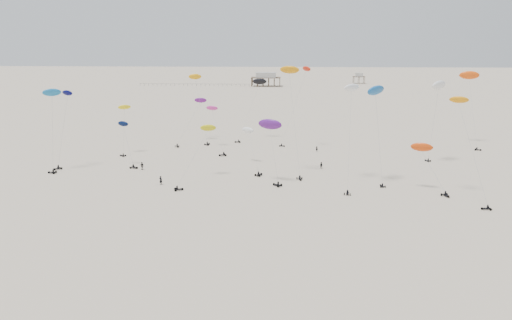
# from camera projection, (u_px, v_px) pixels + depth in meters

# --- Properties ---
(ground_plane) EXTENTS (900.00, 900.00, 0.00)m
(ground_plane) POSITION_uv_depth(u_px,v_px,m) (273.00, 116.00, 211.73)
(ground_plane) COLOR #C5B49C
(pavilion_main) EXTENTS (21.00, 13.00, 9.80)m
(pavilion_main) POSITION_uv_depth(u_px,v_px,m) (266.00, 80.00, 357.12)
(pavilion_main) COLOR brown
(pavilion_main) RESTS_ON ground
(pavilion_small) EXTENTS (9.00, 7.00, 8.00)m
(pavilion_small) POSITION_uv_depth(u_px,v_px,m) (359.00, 79.00, 382.00)
(pavilion_small) COLOR brown
(pavilion_small) RESTS_ON ground
(pier_fence) EXTENTS (80.20, 0.20, 1.50)m
(pier_fence) POSITION_uv_depth(u_px,v_px,m) (194.00, 85.00, 361.20)
(pier_fence) COLOR black
(pier_fence) RESTS_ON ground
(rig_0) EXTENTS (8.02, 14.76, 17.68)m
(rig_0) POSITION_uv_depth(u_px,v_px,m) (194.00, 113.00, 154.55)
(rig_0) COLOR black
(rig_0) RESTS_ON ground
(rig_1) EXTENTS (8.65, 13.89, 22.39)m
(rig_1) POSITION_uv_depth(u_px,v_px,m) (199.00, 98.00, 156.00)
(rig_1) COLOR black
(rig_1) RESTS_ON ground
(rig_2) EXTENTS (3.90, 8.05, 13.72)m
(rig_2) POSITION_uv_depth(u_px,v_px,m) (124.00, 121.00, 137.91)
(rig_2) COLOR black
(rig_2) RESTS_ON ground
(rig_3) EXTENTS (4.93, 7.01, 19.11)m
(rig_3) POSITION_uv_depth(u_px,v_px,m) (63.00, 129.00, 121.90)
(rig_3) COLOR black
(rig_3) RESTS_ON ground
(rig_4) EXTENTS (7.24, 9.05, 10.77)m
(rig_4) POSITION_uv_depth(u_px,v_px,m) (428.00, 158.00, 103.68)
(rig_4) COLOR black
(rig_4) RESTS_ON ground
(rig_5) EXTENTS (6.88, 17.64, 16.61)m
(rig_5) POSITION_uv_depth(u_px,v_px,m) (252.00, 145.00, 123.98)
(rig_5) COLOR black
(rig_5) RESTS_ON ground
(rig_6) EXTENTS (6.05, 11.53, 25.48)m
(rig_6) POSITION_uv_depth(u_px,v_px,m) (292.00, 92.00, 115.33)
(rig_6) COLOR black
(rig_6) RESTS_ON ground
(rig_7) EXTENTS (9.59, 5.02, 23.80)m
(rig_7) POSITION_uv_depth(u_px,v_px,m) (300.00, 88.00, 146.45)
(rig_7) COLOR black
(rig_7) RESTS_ON ground
(rig_8) EXTENTS (5.74, 5.84, 21.18)m
(rig_8) POSITION_uv_depth(u_px,v_px,m) (438.00, 91.00, 127.08)
(rig_8) COLOR black
(rig_8) RESTS_ON ground
(rig_9) EXTENTS (8.24, 16.61, 18.09)m
(rig_9) POSITION_uv_depth(u_px,v_px,m) (216.00, 126.00, 143.54)
(rig_9) COLOR black
(rig_9) RESTS_ON ground
(rig_10) EXTENTS (4.44, 7.41, 19.75)m
(rig_10) POSITION_uv_depth(u_px,v_px,m) (52.00, 113.00, 118.71)
(rig_10) COLOR black
(rig_10) RESTS_ON ground
(rig_11) EXTENTS (6.60, 6.90, 11.32)m
(rig_11) POSITION_uv_depth(u_px,v_px,m) (128.00, 144.00, 124.28)
(rig_11) COLOR black
(rig_11) RESTS_ON ground
(rig_12) EXTENTS (5.71, 14.64, 21.79)m
(rig_12) POSITION_uv_depth(u_px,v_px,m) (467.00, 130.00, 97.99)
(rig_12) COLOR black
(rig_12) RESTS_ON ground
(rig_13) EXTENTS (9.44, 11.62, 20.45)m
(rig_13) POSITION_uv_depth(u_px,v_px,m) (255.00, 93.00, 159.03)
(rig_13) COLOR black
(rig_13) RESTS_ON ground
(rig_14) EXTENTS (6.11, 16.13, 23.57)m
(rig_14) POSITION_uv_depth(u_px,v_px,m) (470.00, 82.00, 151.36)
(rig_14) COLOR black
(rig_14) RESTS_ON ground
(rig_15) EXTENTS (5.74, 9.46, 21.60)m
(rig_15) POSITION_uv_depth(u_px,v_px,m) (376.00, 98.00, 107.91)
(rig_15) COLOR black
(rig_15) RESTS_ON ground
(rig_16) EXTENTS (4.72, 16.67, 23.40)m
(rig_16) POSITION_uv_depth(u_px,v_px,m) (351.00, 113.00, 108.00)
(rig_16) COLOR black
(rig_16) RESTS_ON ground
(rig_17) EXTENTS (6.10, 7.79, 14.20)m
(rig_17) POSITION_uv_depth(u_px,v_px,m) (271.00, 134.00, 109.09)
(rig_17) COLOR black
(rig_17) RESTS_ON ground
(rig_18) EXTENTS (7.44, 15.35, 17.26)m
(rig_18) POSITION_uv_depth(u_px,v_px,m) (198.00, 148.00, 111.15)
(rig_18) COLOR black
(rig_18) RESTS_ON ground
(spectator_0) EXTENTS (0.98, 0.81, 2.30)m
(spectator_0) POSITION_uv_depth(u_px,v_px,m) (161.00, 185.00, 109.03)
(spectator_0) COLOR black
(spectator_0) RESTS_ON ground
(spectator_1) EXTENTS (1.08, 0.85, 1.93)m
(spectator_1) POSITION_uv_depth(u_px,v_px,m) (321.00, 169.00, 122.88)
(spectator_1) COLOR black
(spectator_1) RESTS_ON ground
(spectator_2) EXTENTS (1.50, 1.17, 2.24)m
(spectator_2) POSITION_uv_depth(u_px,v_px,m) (142.00, 170.00, 121.88)
(spectator_2) COLOR black
(spectator_2) RESTS_ON ground
(spectator_3) EXTENTS (0.75, 0.58, 1.87)m
(spectator_3) POSITION_uv_depth(u_px,v_px,m) (317.00, 152.00, 142.31)
(spectator_3) COLOR black
(spectator_3) RESTS_ON ground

